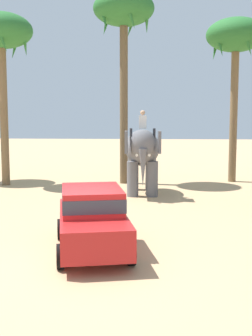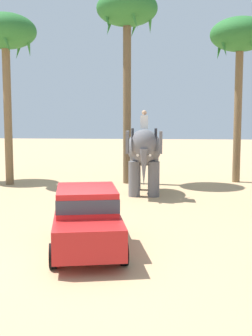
{
  "view_description": "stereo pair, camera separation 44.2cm",
  "coord_description": "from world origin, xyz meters",
  "px_view_note": "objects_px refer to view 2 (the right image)",
  "views": [
    {
      "loc": [
        1.76,
        -10.71,
        3.58
      ],
      "look_at": [
        0.59,
        6.13,
        1.6
      ],
      "focal_mm": 46.59,
      "sensor_mm": 36.0,
      "label": 1
    },
    {
      "loc": [
        2.2,
        -10.68,
        3.58
      ],
      "look_at": [
        0.59,
        6.13,
        1.6
      ],
      "focal_mm": 46.59,
      "sensor_mm": 36.0,
      "label": 2
    }
  ],
  "objects_px": {
    "elephant_with_mahout": "(144,152)",
    "palm_tree_leaning_seaward": "(5,37)",
    "palm_tree_left_of_road": "(240,40)",
    "palm_tree_near_hut": "(127,16)",
    "car_sedan_foreground": "(87,216)"
  },
  "relations": [
    {
      "from": "palm_tree_left_of_road",
      "to": "palm_tree_leaning_seaward",
      "type": "relative_size",
      "value": 1.0
    },
    {
      "from": "palm_tree_near_hut",
      "to": "palm_tree_left_of_road",
      "type": "height_order",
      "value": "palm_tree_near_hut"
    },
    {
      "from": "palm_tree_left_of_road",
      "to": "palm_tree_leaning_seaward",
      "type": "xyz_separation_m",
      "value": [
        -12.16,
        -2.04,
        0.0
      ]
    },
    {
      "from": "car_sedan_foreground",
      "to": "palm_tree_near_hut",
      "type": "bearing_deg",
      "value": 90.21
    },
    {
      "from": "palm_tree_near_hut",
      "to": "palm_tree_left_of_road",
      "type": "xyz_separation_m",
      "value": [
        5.97,
        0.98,
        -1.13
      ]
    },
    {
      "from": "palm_tree_leaning_seaward",
      "to": "palm_tree_left_of_road",
      "type": "bearing_deg",
      "value": 9.54
    },
    {
      "from": "car_sedan_foreground",
      "to": "palm_tree_near_hut",
      "type": "relative_size",
      "value": 0.43
    },
    {
      "from": "elephant_with_mahout",
      "to": "palm_tree_leaning_seaward",
      "type": "bearing_deg",
      "value": 163.18
    },
    {
      "from": "elephant_with_mahout",
      "to": "palm_tree_left_of_road",
      "type": "xyz_separation_m",
      "value": [
        4.87,
        4.25,
        5.69
      ]
    },
    {
      "from": "palm_tree_leaning_seaward",
      "to": "palm_tree_near_hut",
      "type": "bearing_deg",
      "value": 9.74
    },
    {
      "from": "palm_tree_left_of_road",
      "to": "palm_tree_leaning_seaward",
      "type": "bearing_deg",
      "value": -170.46
    },
    {
      "from": "palm_tree_left_of_road",
      "to": "palm_tree_near_hut",
      "type": "bearing_deg",
      "value": -170.66
    },
    {
      "from": "elephant_with_mahout",
      "to": "palm_tree_left_of_road",
      "type": "relative_size",
      "value": 0.44
    },
    {
      "from": "elephant_with_mahout",
      "to": "palm_tree_leaning_seaward",
      "type": "relative_size",
      "value": 0.44
    },
    {
      "from": "elephant_with_mahout",
      "to": "palm_tree_leaning_seaward",
      "type": "xyz_separation_m",
      "value": [
        -7.29,
        2.21,
        5.69
      ]
    }
  ]
}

